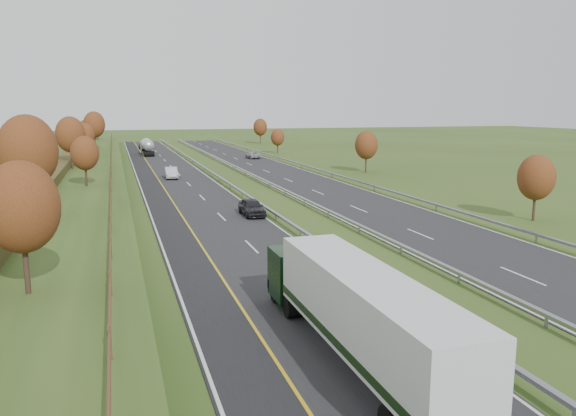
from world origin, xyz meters
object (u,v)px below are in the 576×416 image
at_px(road_tanker, 147,146).
at_px(car_small_far, 143,145).
at_px(box_lorry, 354,310).
at_px(car_silver_mid, 171,173).
at_px(car_dark_near, 252,207).
at_px(car_oncoming, 253,155).

height_order(road_tanker, car_small_far, road_tanker).
xyz_separation_m(box_lorry, car_silver_mid, (-0.93, 62.95, -1.49)).
bearing_deg(car_silver_mid, car_dark_near, -80.07).
bearing_deg(car_oncoming, car_dark_near, 73.81).
xyz_separation_m(box_lorry, road_tanker, (-1.74, 106.54, -0.47)).
bearing_deg(car_silver_mid, car_small_far, 92.45).
bearing_deg(car_oncoming, car_silver_mid, 53.64).
distance_m(car_dark_near, car_small_far, 94.32).
relative_size(road_tanker, car_silver_mid, 2.30).
height_order(car_dark_near, car_small_far, car_dark_near).
xyz_separation_m(car_dark_near, car_silver_mid, (-4.45, 31.21, -0.00)).
distance_m(box_lorry, car_dark_near, 31.98).
height_order(box_lorry, car_dark_near, box_lorry).
relative_size(box_lorry, car_small_far, 3.00).
bearing_deg(car_small_far, car_silver_mid, -83.60).
distance_m(road_tanker, car_oncoming, 25.11).
relative_size(car_silver_mid, car_small_far, 0.90).
distance_m(road_tanker, car_small_far, 19.42).
relative_size(car_silver_mid, car_oncoming, 1.00).
bearing_deg(car_silver_mid, road_tanker, 92.88).
xyz_separation_m(road_tanker, car_dark_near, (5.27, -74.79, -1.02)).
relative_size(car_dark_near, car_small_far, 0.87).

